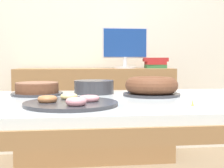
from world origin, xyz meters
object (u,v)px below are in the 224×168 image
object	(u,v)px
computer_monitor	(125,48)
plate_stack	(94,87)
tealight_near_cakes	(192,108)
cake_golden_bundt	(151,87)
book_stack	(155,63)
pastry_platter	(71,103)
cake_chocolate_round	(37,89)

from	to	relation	value
computer_monitor	plate_stack	distance (m)	1.31
plate_stack	tealight_near_cakes	size ratio (longest dim) A/B	5.25
tealight_near_cakes	cake_golden_bundt	bearing A→B (deg)	93.28
book_stack	computer_monitor	bearing A→B (deg)	-179.73
plate_stack	pastry_platter	bearing A→B (deg)	-105.20
pastry_platter	plate_stack	xyz separation A→B (m)	(0.12, 0.43, 0.02)
pastry_platter	plate_stack	size ratio (longest dim) A/B	1.75
computer_monitor	book_stack	size ratio (longest dim) A/B	1.76
pastry_platter	cake_chocolate_round	bearing A→B (deg)	113.69
computer_monitor	tealight_near_cakes	distance (m)	1.86
cake_golden_bundt	tealight_near_cakes	xyz separation A→B (m)	(0.03, -0.47, -0.04)
cake_chocolate_round	book_stack	bearing A→B (deg)	53.09
book_stack	cake_chocolate_round	xyz separation A→B (m)	(-0.95, -1.27, -0.12)
pastry_platter	tealight_near_cakes	distance (m)	0.46
computer_monitor	tealight_near_cakes	size ratio (longest dim) A/B	10.60
computer_monitor	cake_chocolate_round	bearing A→B (deg)	-117.53
book_stack	tealight_near_cakes	distance (m)	1.88
cake_chocolate_round	plate_stack	xyz separation A→B (m)	(0.29, 0.04, 0.00)
book_stack	plate_stack	world-z (taller)	book_stack
pastry_platter	book_stack	bearing A→B (deg)	64.95
computer_monitor	pastry_platter	world-z (taller)	computer_monitor
book_stack	cake_chocolate_round	world-z (taller)	book_stack
cake_chocolate_round	computer_monitor	bearing A→B (deg)	62.47
cake_chocolate_round	pastry_platter	distance (m)	0.43
computer_monitor	pastry_platter	size ratio (longest dim) A/B	1.15
cake_chocolate_round	pastry_platter	size ratio (longest dim) A/B	0.71
book_stack	cake_golden_bundt	xyz separation A→B (m)	(-0.38, -1.37, -0.11)
plate_stack	tealight_near_cakes	distance (m)	0.68
computer_monitor	plate_stack	bearing A→B (deg)	-106.68
plate_stack	computer_monitor	bearing A→B (deg)	73.32
cake_golden_bundt	tealight_near_cakes	distance (m)	0.48
computer_monitor	cake_chocolate_round	world-z (taller)	computer_monitor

